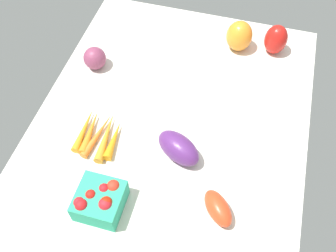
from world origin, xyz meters
The scene contains 8 objects.
tablecloth centered at (0.00, 0.00, 1.00)cm, with size 104.00×76.00×2.00cm, color silver.
bell_pepper_orange centered at (37.85, -13.02, 7.09)cm, with size 8.33×8.33×10.17cm, color orange.
roma_tomato centered at (-20.29, -17.99, 4.55)cm, with size 9.98×5.10×5.10cm, color red.
carrot_bunch centered at (-7.24, 17.63, 3.22)cm, with size 16.04×12.15×2.60cm.
eggplant centered at (-7.04, -4.81, 5.51)cm, with size 12.84×7.02×7.02cm, color #58286E.
red_onion_near_basket centered at (17.65, 28.42, 5.52)cm, with size 7.04×7.04×7.04cm, color #853957.
berry_basket centered at (-26.26, 9.54, 5.54)cm, with size 10.92×10.92×7.29cm.
bell_pepper_red centered at (39.38, -24.41, 7.05)cm, with size 7.19×7.19×10.10cm, color red.
Camera 1 is at (-59.10, -16.45, 90.59)cm, focal length 41.27 mm.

